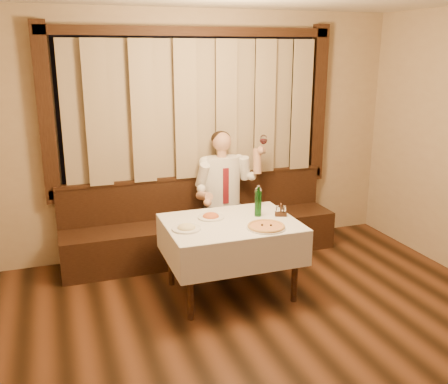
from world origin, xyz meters
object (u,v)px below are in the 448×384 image
object	(u,v)px
pasta_cream	(186,226)
dining_table	(231,232)
pasta_red	(211,214)
green_bottle	(258,203)
banquette	(201,230)
cruet_caddy	(281,212)
pizza	(266,226)
seated_man	(225,186)

from	to	relation	value
pasta_cream	dining_table	bearing A→B (deg)	8.88
pasta_red	green_bottle	world-z (taller)	green_bottle
banquette	pasta_red	size ratio (longest dim) A/B	12.13
pasta_red	cruet_caddy	size ratio (longest dim) A/B	2.03
banquette	green_bottle	bearing A→B (deg)	-71.75
banquette	cruet_caddy	xyz separation A→B (m)	(0.53, -1.03, 0.49)
dining_table	pizza	distance (m)	0.39
pizza	cruet_caddy	world-z (taller)	cruet_caddy
pasta_cream	green_bottle	world-z (taller)	green_bottle
dining_table	seated_man	bearing A→B (deg)	74.09
seated_man	pasta_cream	bearing A→B (deg)	-126.00
seated_man	green_bottle	bearing A→B (deg)	-86.79
dining_table	cruet_caddy	world-z (taller)	cruet_caddy
banquette	dining_table	xyz separation A→B (m)	(0.00, -1.02, 0.34)
pizza	pasta_red	world-z (taller)	pasta_red
pasta_red	green_bottle	bearing A→B (deg)	-11.69
pasta_red	cruet_caddy	distance (m)	0.70
dining_table	pasta_red	bearing A→B (deg)	132.00
banquette	pasta_cream	xyz separation A→B (m)	(-0.46, -1.10, 0.48)
pasta_cream	seated_man	world-z (taller)	seated_man
pizza	banquette	bearing A→B (deg)	100.70
dining_table	pizza	size ratio (longest dim) A/B	3.45
dining_table	pasta_red	world-z (taller)	pasta_red
banquette	pasta_cream	world-z (taller)	banquette
banquette	pasta_red	bearing A→B (deg)	-99.92
cruet_caddy	seated_man	distance (m)	0.98
banquette	pizza	distance (m)	1.41
pizza	cruet_caddy	xyz separation A→B (m)	(0.28, 0.28, 0.03)
pizza	seated_man	xyz separation A→B (m)	(0.02, 1.22, 0.07)
dining_table	pasta_red	xyz separation A→B (m)	(-0.15, 0.17, 0.14)
green_bottle	seated_man	xyz separation A→B (m)	(-0.05, 0.86, -0.04)
pasta_cream	banquette	bearing A→B (deg)	67.02
green_bottle	dining_table	bearing A→B (deg)	-167.38
cruet_caddy	seated_man	bearing A→B (deg)	128.23
pasta_cream	pasta_red	bearing A→B (deg)	37.20
pasta_red	cruet_caddy	xyz separation A→B (m)	(0.68, -0.17, 0.01)
dining_table	pasta_red	distance (m)	0.26
pizza	seated_man	size ratio (longest dim) A/B	0.25
pasta_cream	cruet_caddy	size ratio (longest dim) A/B	2.09
pasta_red	cruet_caddy	bearing A→B (deg)	-14.22
banquette	pizza	world-z (taller)	banquette
pizza	pasta_cream	bearing A→B (deg)	163.53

